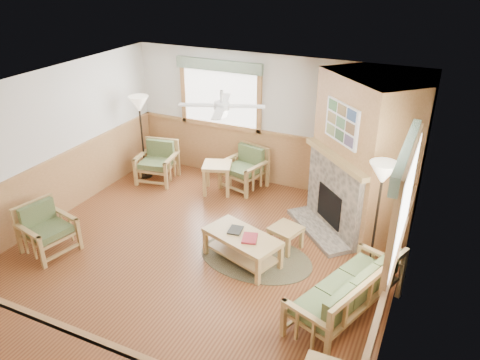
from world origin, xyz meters
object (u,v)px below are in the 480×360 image
at_px(sofa, 346,291).
at_px(coffee_table, 242,248).
at_px(armchair_back_right, 244,169).
at_px(floor_lamp_right, 376,217).
at_px(armchair_left, 48,230).
at_px(floor_lamp_left, 142,137).
at_px(armchair_back_left, 157,162).
at_px(footstool, 286,238).
at_px(end_table_chairs, 217,178).

relative_size(sofa, coffee_table, 1.47).
xyz_separation_m(armchair_back_right, floor_lamp_right, (2.93, -1.67, 0.47)).
distance_m(armchair_left, floor_lamp_left, 3.07).
bearing_deg(armchair_back_left, floor_lamp_left, 161.09).
xyz_separation_m(sofa, armchair_back_right, (-2.82, 2.91, 0.02)).
bearing_deg(footstool, end_table_chairs, 145.71).
distance_m(armchair_back_left, end_table_chairs, 1.41).
height_order(sofa, end_table_chairs, sofa).
xyz_separation_m(armchair_left, coffee_table, (2.97, 1.07, -0.16)).
relative_size(coffee_table, footstool, 2.66).
bearing_deg(floor_lamp_right, armchair_back_right, 150.29).
distance_m(armchair_back_right, floor_lamp_right, 3.40).
bearing_deg(sofa, floor_lamp_right, -164.73).
height_order(sofa, floor_lamp_right, floor_lamp_right).
height_order(armchair_left, coffee_table, armchair_left).
relative_size(end_table_chairs, floor_lamp_left, 0.34).
bearing_deg(armchair_back_left, floor_lamp_right, -24.15).
relative_size(armchair_back_right, floor_lamp_left, 0.47).
bearing_deg(end_table_chairs, coffee_table, -53.39).
bearing_deg(floor_lamp_left, armchair_back_left, -8.90).
bearing_deg(armchair_back_left, sofa, -37.72).
bearing_deg(end_table_chairs, armchair_back_right, 45.20).
xyz_separation_m(coffee_table, floor_lamp_left, (-3.23, 1.95, 0.66)).
bearing_deg(armchair_left, armchair_back_left, 10.74).
bearing_deg(floor_lamp_right, armchair_back_left, 165.86).
height_order(end_table_chairs, floor_lamp_right, floor_lamp_right).
relative_size(armchair_back_left, armchair_back_right, 0.98).
relative_size(sofa, armchair_back_left, 2.14).
bearing_deg(footstool, armchair_back_right, 131.77).
bearing_deg(floor_lamp_left, end_table_chairs, 0.47).
xyz_separation_m(armchair_back_left, footstool, (3.36, -1.26, -0.22)).
xyz_separation_m(armchair_back_left, floor_lamp_right, (4.74, -1.19, 0.48)).
distance_m(footstool, floor_lamp_left, 4.02).
relative_size(floor_lamp_left, floor_lamp_right, 1.01).
bearing_deg(floor_lamp_left, coffee_table, -31.14).
bearing_deg(sofa, coffee_table, -86.61).
bearing_deg(floor_lamp_left, armchair_left, -85.03).
xyz_separation_m(sofa, footstool, (-1.26, 1.17, -0.21)).
bearing_deg(armchair_back_right, armchair_back_left, -150.52).
bearing_deg(armchair_back_left, footstool, -30.59).
distance_m(armchair_back_left, footstool, 3.60).
bearing_deg(footstool, armchair_left, -153.88).
relative_size(armchair_left, coffee_table, 0.67).
distance_m(end_table_chairs, floor_lamp_left, 1.87).
relative_size(armchair_back_right, end_table_chairs, 1.38).
bearing_deg(footstool, coffee_table, -128.10).
bearing_deg(armchair_back_left, end_table_chairs, -7.10).
height_order(armchair_left, floor_lamp_right, floor_lamp_right).
distance_m(sofa, end_table_chairs, 4.08).
xyz_separation_m(armchair_left, floor_lamp_left, (-0.26, 3.02, 0.50)).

